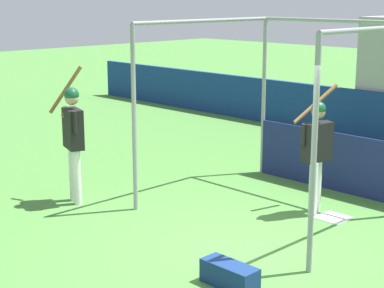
% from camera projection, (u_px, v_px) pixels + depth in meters
% --- Properties ---
extents(ground_plane, '(60.00, 60.00, 0.00)m').
position_uv_depth(ground_plane, '(239.00, 250.00, 8.41)').
color(ground_plane, '#477F38').
extents(batting_cage, '(3.34, 3.16, 2.89)m').
position_uv_depth(batting_cage, '(316.00, 125.00, 10.27)').
color(batting_cage, gray).
rests_on(batting_cage, ground).
extents(home_plate, '(0.44, 0.44, 0.02)m').
position_uv_depth(home_plate, '(333.00, 218.00, 9.62)').
color(home_plate, white).
rests_on(home_plate, ground).
extents(player_batter, '(0.58, 0.99, 1.92)m').
position_uv_depth(player_batter, '(317.00, 146.00, 9.64)').
color(player_batter, white).
rests_on(player_batter, ground).
extents(player_waiting, '(0.85, 0.54, 2.17)m').
position_uv_depth(player_waiting, '(73.00, 132.00, 10.13)').
color(player_waiting, white).
rests_on(player_waiting, ground).
extents(equipment_bag, '(0.70, 0.28, 0.28)m').
position_uv_depth(equipment_bag, '(230.00, 275.00, 7.34)').
color(equipment_bag, navy).
rests_on(equipment_bag, ground).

